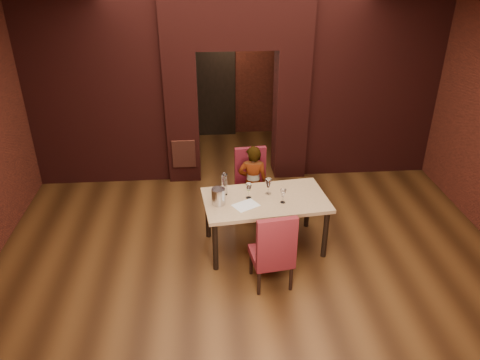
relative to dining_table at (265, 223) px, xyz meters
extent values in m
plane|color=#4E2D13|center=(-0.22, 0.34, -0.39)|extent=(8.00, 8.00, 0.00)
cube|color=silver|center=(-0.22, 0.34, 2.81)|extent=(7.00, 8.00, 0.04)
cube|color=maroon|center=(-0.22, 4.34, 1.21)|extent=(7.00, 0.04, 3.20)
cube|color=maroon|center=(-1.17, 2.34, 0.76)|extent=(0.55, 0.55, 2.30)
cube|color=maroon|center=(0.73, 2.34, 0.76)|extent=(0.55, 0.55, 2.30)
cube|color=maroon|center=(-0.22, 2.34, 2.36)|extent=(2.45, 0.55, 0.90)
cube|color=maroon|center=(-2.58, 2.34, 1.21)|extent=(2.28, 0.35, 3.20)
cube|color=maroon|center=(2.15, 2.34, 1.21)|extent=(2.28, 0.35, 3.20)
cube|color=#A84831|center=(-1.17, 2.05, 0.16)|extent=(0.40, 0.03, 0.50)
cube|color=black|center=(-0.62, 4.28, 0.66)|extent=(0.90, 0.08, 2.10)
cube|color=black|center=(-0.62, 4.24, 0.66)|extent=(1.02, 0.04, 2.22)
cube|color=tan|center=(0.00, 0.00, 0.00)|extent=(1.76, 1.11, 0.78)
cube|color=maroon|center=(-0.08, 0.85, 0.14)|extent=(0.53, 0.53, 1.07)
cube|color=maroon|center=(-0.02, -0.77, 0.15)|extent=(0.55, 0.55, 1.07)
imported|color=beige|center=(-0.09, 0.76, 0.22)|extent=(0.48, 0.35, 1.23)
cube|color=white|center=(-0.28, -0.16, 0.39)|extent=(0.39, 0.36, 0.00)
cylinder|color=#B3B3BA|center=(-0.64, -0.09, 0.50)|extent=(0.18, 0.18, 0.23)
cylinder|color=white|center=(-0.54, 0.16, 0.55)|extent=(0.08, 0.08, 0.33)
imported|color=#366F25|center=(0.80, 0.89, -0.19)|extent=(0.48, 0.46, 0.41)
camera|label=1|loc=(-0.78, -5.43, 3.58)|focal=35.00mm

